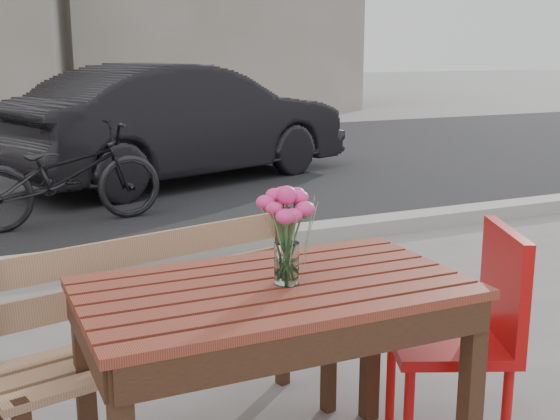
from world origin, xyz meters
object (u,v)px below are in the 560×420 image
(main_vase, at_px, (287,223))
(bicycle, at_px, (65,175))
(main_table, at_px, (274,320))
(red_chair, at_px, (471,325))
(parked_car, at_px, (183,123))

(main_vase, relative_size, bicycle, 0.19)
(main_table, bearing_deg, red_chair, -3.03)
(parked_car, bearing_deg, bicycle, 117.68)
(main_table, height_order, parked_car, parked_car)
(red_chair, bearing_deg, main_table, -69.86)
(main_vase, height_order, parked_car, parked_car)
(parked_car, bearing_deg, main_table, 146.61)
(main_vase, relative_size, parked_car, 0.08)
(bicycle, bearing_deg, parked_car, -48.99)
(main_vase, height_order, bicycle, main_vase)
(red_chair, xyz_separation_m, parked_car, (0.73, 5.85, 0.17))
(main_vase, bearing_deg, red_chair, -2.50)
(parked_car, distance_m, bicycle, 2.27)
(red_chair, xyz_separation_m, main_vase, (-0.73, 0.03, 0.45))
(main_table, height_order, bicycle, bicycle)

